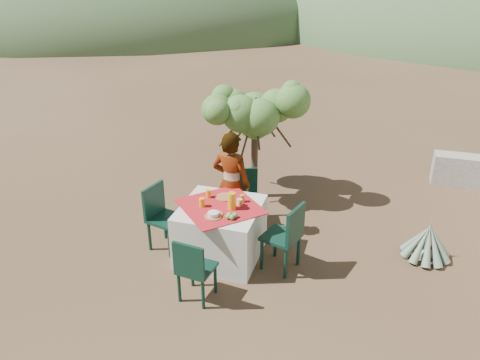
# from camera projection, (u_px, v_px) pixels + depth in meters

# --- Properties ---
(ground) EXTENTS (160.00, 160.00, 0.00)m
(ground) POSITION_uv_depth(u_px,v_px,m) (260.00, 267.00, 6.13)
(ground) COLOR #3E271C
(ground) RESTS_ON ground
(table) EXTENTS (1.30, 1.30, 0.76)m
(table) POSITION_uv_depth(u_px,v_px,m) (221.00, 231.00, 6.21)
(table) COLOR silver
(table) RESTS_ON ground
(chair_far) EXTENTS (0.49, 0.49, 0.82)m
(chair_far) POSITION_uv_depth(u_px,v_px,m) (246.00, 193.00, 7.04)
(chair_far) COLOR black
(chair_far) RESTS_ON ground
(chair_near) EXTENTS (0.43, 0.43, 0.84)m
(chair_near) POSITION_uv_depth(u_px,v_px,m) (194.00, 268.00, 5.33)
(chair_near) COLOR black
(chair_near) RESTS_ON ground
(chair_left) EXTENTS (0.51, 0.51, 0.91)m
(chair_left) POSITION_uv_depth(u_px,v_px,m) (161.00, 214.00, 6.37)
(chair_left) COLOR black
(chair_left) RESTS_ON ground
(chair_right) EXTENTS (0.54, 0.54, 0.93)m
(chair_right) POSITION_uv_depth(u_px,v_px,m) (287.00, 235.00, 5.87)
(chair_right) COLOR black
(chair_right) RESTS_ON ground
(person) EXTENTS (0.61, 0.45, 1.55)m
(person) POSITION_uv_depth(u_px,v_px,m) (231.00, 184.00, 6.59)
(person) COLOR #8C6651
(person) RESTS_ON ground
(shrub_tree) EXTENTS (1.48, 1.46, 1.75)m
(shrub_tree) POSITION_uv_depth(u_px,v_px,m) (259.00, 118.00, 7.38)
(shrub_tree) COLOR #463523
(shrub_tree) RESTS_ON ground
(agave) EXTENTS (0.65, 0.66, 0.70)m
(agave) POSITION_uv_depth(u_px,v_px,m) (427.00, 242.00, 6.23)
(agave) COLOR slate
(agave) RESTS_ON ground
(hill_near_left) EXTENTS (40.00, 40.00, 16.00)m
(hill_near_left) POSITION_uv_depth(u_px,v_px,m) (134.00, 8.00, 36.70)
(hill_near_left) COLOR #3C542F
(hill_near_left) RESTS_ON ground
(plate_far) EXTENTS (0.25, 0.25, 0.01)m
(plate_far) POSITION_uv_depth(u_px,v_px,m) (225.00, 197.00, 6.25)
(plate_far) COLOR brown
(plate_far) RESTS_ON table
(plate_near) EXTENTS (0.21, 0.21, 0.01)m
(plate_near) POSITION_uv_depth(u_px,v_px,m) (215.00, 214.00, 5.83)
(plate_near) COLOR brown
(plate_near) RESTS_ON table
(glass_far) EXTENTS (0.07, 0.07, 0.11)m
(glass_far) POSITION_uv_depth(u_px,v_px,m) (208.00, 194.00, 6.24)
(glass_far) COLOR #DA9C0D
(glass_far) RESTS_ON table
(glass_near) EXTENTS (0.07, 0.07, 0.12)m
(glass_near) POSITION_uv_depth(u_px,v_px,m) (202.00, 202.00, 6.01)
(glass_near) COLOR #DA9C0D
(glass_near) RESTS_ON table
(juice_pitcher) EXTENTS (0.10, 0.10, 0.23)m
(juice_pitcher) POSITION_uv_depth(u_px,v_px,m) (232.00, 201.00, 5.93)
(juice_pitcher) COLOR #DA9C0D
(juice_pitcher) RESTS_ON table
(bowl_plate) EXTENTS (0.22, 0.22, 0.01)m
(bowl_plate) POSITION_uv_depth(u_px,v_px,m) (213.00, 216.00, 5.79)
(bowl_plate) COLOR brown
(bowl_plate) RESTS_ON table
(white_bowl) EXTENTS (0.14, 0.14, 0.05)m
(white_bowl) POSITION_uv_depth(u_px,v_px,m) (213.00, 214.00, 5.77)
(white_bowl) COLOR silver
(white_bowl) RESTS_ON bowl_plate
(jar_left) EXTENTS (0.06, 0.06, 0.09)m
(jar_left) POSITION_uv_depth(u_px,v_px,m) (240.00, 202.00, 6.03)
(jar_left) COLOR orange
(jar_left) RESTS_ON table
(jar_right) EXTENTS (0.06, 0.06, 0.10)m
(jar_right) POSITION_uv_depth(u_px,v_px,m) (242.00, 198.00, 6.13)
(jar_right) COLOR orange
(jar_right) RESTS_ON table
(napkin_holder) EXTENTS (0.08, 0.06, 0.09)m
(napkin_holder) POSITION_uv_depth(u_px,v_px,m) (240.00, 202.00, 6.04)
(napkin_holder) COLOR silver
(napkin_holder) RESTS_ON table
(fruit_cluster) EXTENTS (0.14, 0.13, 0.07)m
(fruit_cluster) POSITION_uv_depth(u_px,v_px,m) (231.00, 216.00, 5.74)
(fruit_cluster) COLOR #539E39
(fruit_cluster) RESTS_ON table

